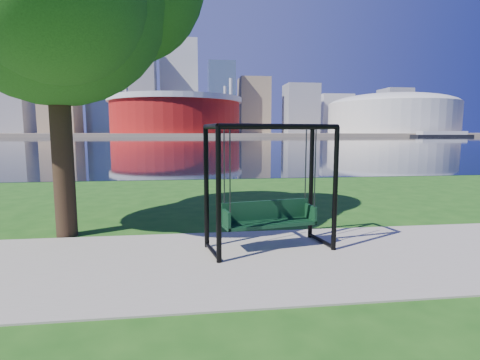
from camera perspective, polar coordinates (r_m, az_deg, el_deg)
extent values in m
plane|color=#1E5114|center=(7.72, 0.35, -10.99)|extent=(900.00, 900.00, 0.00)
cube|color=#9E937F|center=(7.25, 0.90, -12.10)|extent=(120.00, 4.00, 0.03)
cube|color=black|center=(109.30, -6.99, 5.92)|extent=(900.00, 180.00, 0.02)
cube|color=#937F60|center=(313.27, -7.35, 6.91)|extent=(900.00, 228.00, 2.00)
cylinder|color=maroon|center=(242.67, -9.74, 9.63)|extent=(80.00, 80.00, 22.00)
cylinder|color=silver|center=(243.27, -9.79, 11.86)|extent=(83.00, 83.00, 3.00)
cylinder|color=silver|center=(262.82, -2.29, 10.63)|extent=(2.00, 2.00, 32.00)
cylinder|color=silver|center=(265.07, -16.84, 10.30)|extent=(2.00, 2.00, 32.00)
cylinder|color=silver|center=(227.70, -18.41, 10.79)|extent=(2.00, 2.00, 32.00)
cylinder|color=silver|center=(225.08, -1.39, 11.20)|extent=(2.00, 2.00, 32.00)
cylinder|color=beige|center=(278.00, 22.08, 8.68)|extent=(84.00, 84.00, 20.00)
ellipsoid|color=beige|center=(278.45, 22.17, 10.53)|extent=(84.00, 84.00, 15.12)
cube|color=gray|center=(347.73, -31.68, 11.22)|extent=(28.00, 28.00, 62.00)
cube|color=#998466|center=(325.75, -25.95, 14.21)|extent=(26.00, 26.00, 88.00)
cube|color=slate|center=(342.61, -19.69, 14.72)|extent=(30.00, 24.00, 95.00)
cube|color=gray|center=(316.70, -14.92, 13.45)|extent=(24.00, 24.00, 72.00)
cube|color=silver|center=(344.67, -9.19, 13.74)|extent=(32.00, 28.00, 80.00)
cube|color=slate|center=(319.61, -2.85, 12.35)|extent=(22.00, 22.00, 58.00)
cube|color=#998466|center=(337.78, 2.12, 11.23)|extent=(26.00, 26.00, 48.00)
cube|color=gray|center=(336.89, 9.25, 10.64)|extent=(28.00, 24.00, 42.00)
cube|color=silver|center=(373.36, 14.10, 9.72)|extent=(30.00, 26.00, 36.00)
cube|color=gray|center=(376.94, 22.43, 9.67)|extent=(24.00, 24.00, 40.00)
cube|color=#998466|center=(410.45, 26.26, 8.67)|extent=(26.00, 26.00, 32.00)
sphere|color=#998466|center=(335.43, -26.43, 22.26)|extent=(10.00, 10.00, 10.00)
cylinder|color=black|center=(6.79, -3.28, -2.53)|extent=(0.12, 0.12, 2.53)
cylinder|color=black|center=(7.75, 14.31, -1.52)|extent=(0.12, 0.12, 2.53)
cylinder|color=black|center=(7.74, -5.14, -1.34)|extent=(0.12, 0.12, 2.53)
cylinder|color=black|center=(8.60, 10.79, -0.58)|extent=(0.12, 0.12, 2.53)
cylinder|color=black|center=(7.09, 6.25, 8.13)|extent=(2.40, 0.54, 0.10)
cylinder|color=black|center=(8.01, 3.31, 8.05)|extent=(2.40, 0.54, 0.10)
cylinder|color=black|center=(7.17, -4.37, 8.14)|extent=(0.28, 0.99, 0.10)
cylinder|color=black|center=(7.54, -4.19, -10.77)|extent=(0.26, 0.99, 0.08)
cylinder|color=black|center=(8.09, 12.70, 7.88)|extent=(0.28, 0.99, 0.10)
cylinder|color=black|center=(8.42, 12.24, -8.98)|extent=(0.26, 0.99, 0.08)
cube|color=black|center=(7.77, 4.54, -6.67)|extent=(1.98, 0.84, 0.07)
cube|color=black|center=(7.91, 3.96, -4.62)|extent=(1.90, 0.41, 0.42)
cube|color=black|center=(7.44, -2.12, -6.07)|extent=(0.14, 0.50, 0.37)
cube|color=black|center=(8.13, 10.64, -5.04)|extent=(0.14, 0.50, 0.37)
cylinder|color=#313136|center=(7.09, -1.53, 1.27)|extent=(0.03, 0.03, 1.60)
cylinder|color=#313136|center=(7.80, 11.38, 1.67)|extent=(0.03, 0.03, 1.60)
cylinder|color=#313136|center=(7.48, -2.42, 1.57)|extent=(0.03, 0.03, 1.60)
cylinder|color=#313136|center=(8.15, 9.98, 1.94)|extent=(0.03, 0.03, 1.60)
cylinder|color=black|center=(9.49, -25.56, 6.18)|extent=(0.47, 0.47, 4.72)
cube|color=black|center=(236.93, 28.37, 5.95)|extent=(32.62, 9.96, 1.29)
cube|color=silver|center=(236.92, 28.39, 6.34)|extent=(26.10, 8.07, 1.94)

